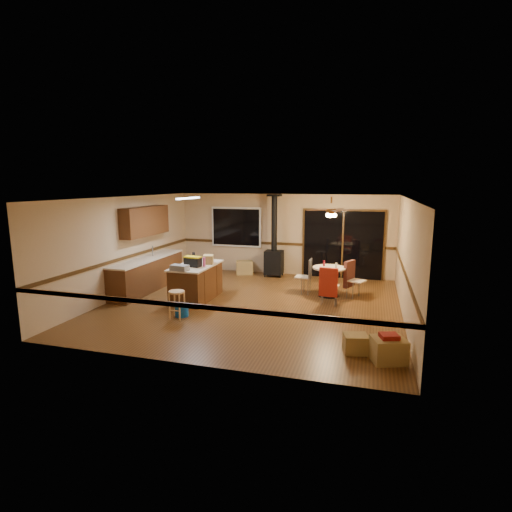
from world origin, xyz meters
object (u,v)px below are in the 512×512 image
at_px(blue_bucket, 182,311).
at_px(chair_left, 307,272).
at_px(box_corner_a, 388,350).
at_px(toolbox_black, 193,262).
at_px(kitchen_island, 196,282).
at_px(dining_table, 329,276).
at_px(chair_near, 329,282).
at_px(box_under_window, 245,267).
at_px(toolbox_grey, 180,268).
at_px(bar_stool, 177,305).
at_px(box_corner_b, 355,344).
at_px(chair_right, 350,274).
at_px(wood_stove, 274,254).

relative_size(blue_bucket, chair_left, 0.59).
bearing_deg(box_corner_a, toolbox_black, 153.69).
xyz_separation_m(kitchen_island, blue_bucket, (0.24, -1.33, -0.33)).
bearing_deg(dining_table, chair_near, -84.69).
bearing_deg(dining_table, box_under_window, 147.35).
xyz_separation_m(toolbox_grey, chair_near, (3.40, 1.06, -0.37)).
height_order(box_under_window, box_corner_a, box_under_window).
relative_size(dining_table, box_under_window, 1.60).
height_order(bar_stool, box_corner_b, bar_stool).
bearing_deg(blue_bucket, kitchen_island, 100.22).
distance_m(toolbox_black, box_corner_b, 4.61).
relative_size(bar_stool, chair_near, 0.90).
bearing_deg(toolbox_grey, box_corner_a, -20.59).
bearing_deg(bar_stool, chair_right, 39.01).
relative_size(toolbox_grey, dining_table, 0.49).
distance_m(toolbox_grey, chair_near, 3.58).
relative_size(bar_stool, chair_right, 0.90).
relative_size(bar_stool, box_corner_a, 1.17).
bearing_deg(box_under_window, bar_stool, -90.92).
bearing_deg(chair_right, toolbox_black, -157.24).
distance_m(chair_near, box_corner_a, 3.13).
relative_size(blue_bucket, box_corner_b, 0.75).
xyz_separation_m(box_corner_a, box_corner_b, (-0.54, 0.22, -0.04)).
relative_size(kitchen_island, chair_left, 3.26).
distance_m(dining_table, chair_left, 0.61).
distance_m(toolbox_grey, toolbox_black, 0.52).
xyz_separation_m(chair_left, box_corner_a, (1.97, -3.80, -0.39)).
relative_size(kitchen_island, box_corner_a, 3.13).
bearing_deg(bar_stool, toolbox_grey, 111.71).
height_order(wood_stove, chair_right, wood_stove).
distance_m(bar_stool, box_corner_a, 4.48).
bearing_deg(dining_table, box_corner_b, -76.53).
xyz_separation_m(box_under_window, box_corner_a, (4.30, -5.58, -0.01)).
xyz_separation_m(toolbox_black, chair_right, (3.74, 1.57, -0.41)).
bearing_deg(chair_right, box_corner_a, -77.65).
bearing_deg(toolbox_grey, wood_stove, 69.72).
height_order(dining_table, box_under_window, dining_table).
bearing_deg(toolbox_black, toolbox_grey, -102.59).
height_order(toolbox_grey, box_corner_a, toolbox_grey).
distance_m(kitchen_island, chair_left, 2.95).
height_order(toolbox_grey, box_under_window, toolbox_grey).
xyz_separation_m(bar_stool, chair_left, (2.41, 2.84, 0.27)).
bearing_deg(wood_stove, box_corner_a, -59.19).
bearing_deg(chair_left, chair_near, -55.38).
distance_m(toolbox_black, dining_table, 3.55).
height_order(blue_bucket, box_under_window, box_under_window).
height_order(toolbox_black, chair_left, toolbox_black).
xyz_separation_m(blue_bucket, box_corner_b, (3.82, -0.93, 0.04)).
distance_m(chair_right, box_under_window, 3.90).
bearing_deg(toolbox_grey, box_corner_b, -20.37).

